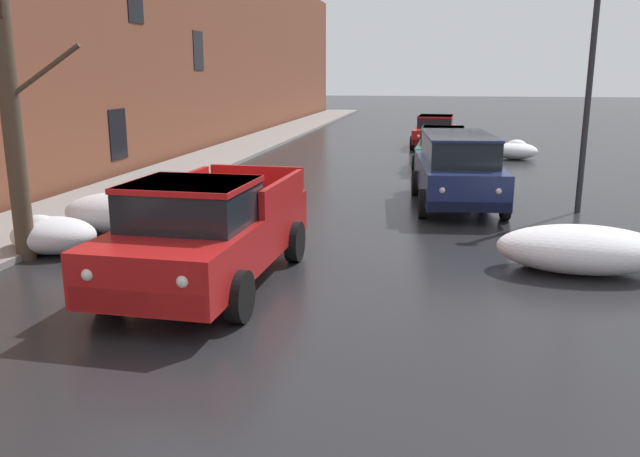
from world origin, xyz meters
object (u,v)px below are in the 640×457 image
pickup_truck_red_approaching_near_lane (208,231)px  street_lamp_post (591,72)px  sedan_green_parked_kerbside_mid (442,147)px  bare_tree_second_along_sidewalk (9,63)px  suv_darkblue_parked_kerbside_close (457,167)px  sedan_red_parked_far_down_block (435,130)px

pickup_truck_red_approaching_near_lane → street_lamp_post: street_lamp_post is taller
pickup_truck_red_approaching_near_lane → sedan_green_parked_kerbside_mid: bearing=75.4°
bare_tree_second_along_sidewalk → pickup_truck_red_approaching_near_lane: bare_tree_second_along_sidewalk is taller
bare_tree_second_along_sidewalk → sedan_green_parked_kerbside_mid: 15.24m
suv_darkblue_parked_kerbside_close → sedan_green_parked_kerbside_mid: (-0.35, 6.78, -0.24)m
street_lamp_post → bare_tree_second_along_sidewalk: bearing=-150.2°
street_lamp_post → sedan_green_parked_kerbside_mid: bearing=114.8°
pickup_truck_red_approaching_near_lane → suv_darkblue_parked_kerbside_close: size_ratio=1.02×
suv_darkblue_parked_kerbside_close → street_lamp_post: (2.90, -0.24, 2.32)m
sedan_red_parked_far_down_block → street_lamp_post: 14.59m
sedan_green_parked_kerbside_mid → street_lamp_post: bearing=-65.2°
bare_tree_second_along_sidewalk → pickup_truck_red_approaching_near_lane: (3.71, -0.83, -2.57)m
sedan_red_parked_far_down_block → street_lamp_post: street_lamp_post is taller
sedan_green_parked_kerbside_mid → sedan_red_parked_far_down_block: bearing=92.7°
pickup_truck_red_approaching_near_lane → sedan_red_parked_far_down_block: size_ratio=1.17×
sedan_red_parked_far_down_block → bare_tree_second_along_sidewalk: bearing=-109.4°
bare_tree_second_along_sidewalk → sedan_red_parked_far_down_block: bare_tree_second_along_sidewalk is taller
suv_darkblue_parked_kerbside_close → sedan_red_parked_far_down_block: suv_darkblue_parked_kerbside_close is taller
suv_darkblue_parked_kerbside_close → pickup_truck_red_approaching_near_lane: bearing=-119.2°
suv_darkblue_parked_kerbside_close → sedan_red_parked_far_down_block: bearing=92.8°
pickup_truck_red_approaching_near_lane → sedan_red_parked_far_down_block: 21.07m
suv_darkblue_parked_kerbside_close → sedan_green_parked_kerbside_mid: bearing=92.9°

